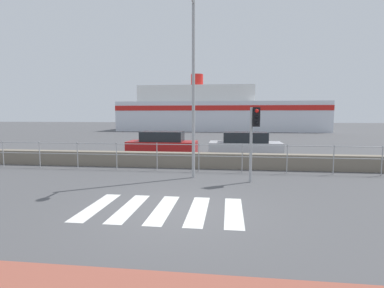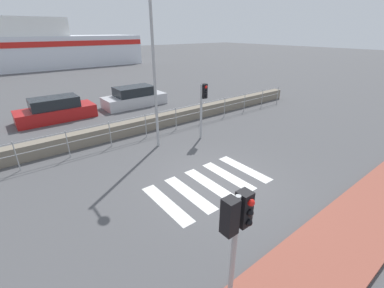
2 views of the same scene
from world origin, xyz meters
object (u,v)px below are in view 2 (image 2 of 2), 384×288
traffic_light_near (236,221)px  traffic_light_far (203,99)px  ferry_boat (24,48)px  streetlamp (156,55)px  parked_car_silver (135,98)px  parked_car_red (56,110)px

traffic_light_near → traffic_light_far: (5.00, 6.76, 0.04)m
ferry_boat → traffic_light_near: bearing=-93.0°
traffic_light_far → streetlamp: size_ratio=0.41×
streetlamp → parked_car_silver: streetlamp is taller
streetlamp → ferry_boat: bearing=91.1°
traffic_light_near → parked_car_silver: 15.27m
streetlamp → traffic_light_far: bearing=-8.8°
parked_car_silver → parked_car_red: bearing=180.0°
streetlamp → ferry_boat: ferry_boat is taller
ferry_boat → parked_car_red: ferry_boat is taller
streetlamp → traffic_light_near: bearing=-111.2°
traffic_light_near → traffic_light_far: 8.41m
streetlamp → parked_car_silver: bearing=72.1°
traffic_light_far → parked_car_silver: traffic_light_far is taller
traffic_light_near → traffic_light_far: traffic_light_far is taller
streetlamp → ferry_boat: 33.81m
ferry_boat → streetlamp: bearing=-88.9°
traffic_light_near → parked_car_red: size_ratio=0.57×
parked_car_red → parked_car_silver: same height
traffic_light_near → ferry_boat: 40.95m
streetlamp → parked_car_red: streetlamp is taller
parked_car_red → parked_car_silver: (5.13, 0.00, -0.00)m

